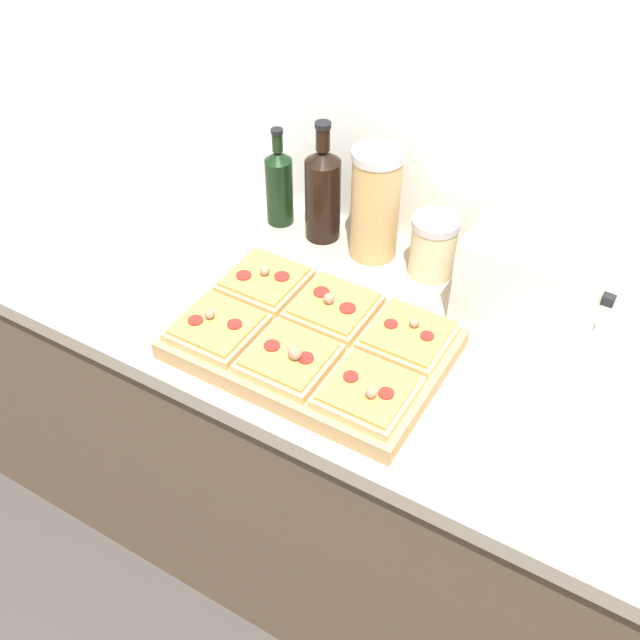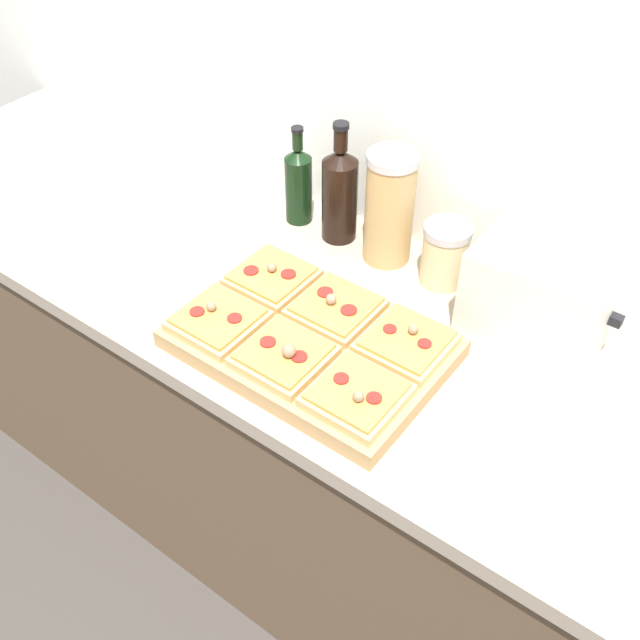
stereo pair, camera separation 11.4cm
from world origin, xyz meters
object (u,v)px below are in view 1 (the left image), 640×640
Objects in this scene: toaster_oven at (533,279)px; wine_bottle at (323,192)px; cutting_board at (312,344)px; olive_oil_bottle at (279,185)px; grain_jar_tall at (375,204)px; grain_jar_short at (433,246)px.

wine_bottle is at bearing 176.80° from toaster_oven.
cutting_board is 2.12× the size of olive_oil_bottle.
grain_jar_tall reaches higher than olive_oil_bottle.
grain_jar_short is at bearing 74.27° from cutting_board.
toaster_oven is at bearing -4.33° from grain_jar_tall.
wine_bottle is 0.99× the size of toaster_oven.
wine_bottle is 2.04× the size of grain_jar_short.
grain_jar_tall is at bearing 0.00° from wine_bottle.
wine_bottle is 0.51m from toaster_oven.
grain_jar_short is at bearing 0.00° from wine_bottle.
cutting_board is 3.61× the size of grain_jar_short.
wine_bottle is at bearing 0.00° from olive_oil_bottle.
grain_jar_short is at bearing 0.00° from olive_oil_bottle.
grain_jar_tall is at bearing 175.67° from toaster_oven.
grain_jar_tall is (-0.05, 0.35, 0.11)m from cutting_board.
olive_oil_bottle is at bearing 177.40° from toaster_oven.
cutting_board is at bearing -135.73° from toaster_oven.
grain_jar_short is 0.48× the size of toaster_oven.
wine_bottle is (-0.18, 0.35, 0.10)m from cutting_board.
cutting_board is 0.37m from grain_jar_short.
cutting_board is 0.47m from olive_oil_bottle.
wine_bottle is 1.11× the size of grain_jar_tall.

